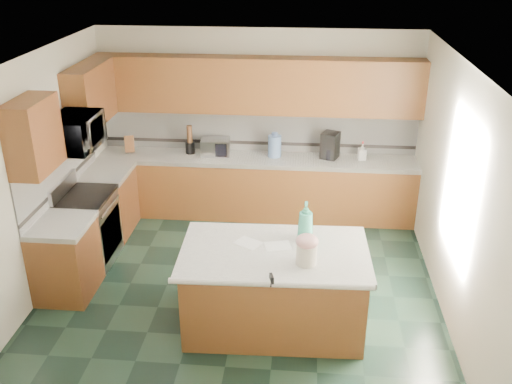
# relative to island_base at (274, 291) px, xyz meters

# --- Properties ---
(floor) EXTENTS (4.60, 4.60, 0.00)m
(floor) POSITION_rel_island_base_xyz_m (-0.43, 0.63, -0.43)
(floor) COLOR black
(floor) RESTS_ON ground
(ceiling) EXTENTS (4.60, 4.60, 0.00)m
(ceiling) POSITION_rel_island_base_xyz_m (-0.43, 0.63, 2.27)
(ceiling) COLOR white
(ceiling) RESTS_ON ground
(wall_back) EXTENTS (4.60, 0.04, 2.70)m
(wall_back) POSITION_rel_island_base_xyz_m (-0.43, 2.95, 0.92)
(wall_back) COLOR silver
(wall_back) RESTS_ON ground
(wall_front) EXTENTS (4.60, 0.04, 2.70)m
(wall_front) POSITION_rel_island_base_xyz_m (-0.43, -1.69, 0.92)
(wall_front) COLOR silver
(wall_front) RESTS_ON ground
(wall_left) EXTENTS (0.04, 4.60, 2.70)m
(wall_left) POSITION_rel_island_base_xyz_m (-2.75, 0.63, 0.92)
(wall_left) COLOR silver
(wall_left) RESTS_ON ground
(wall_right) EXTENTS (0.04, 4.60, 2.70)m
(wall_right) POSITION_rel_island_base_xyz_m (1.89, 0.63, 0.92)
(wall_right) COLOR silver
(wall_right) RESTS_ON ground
(back_base_cab) EXTENTS (4.60, 0.60, 0.86)m
(back_base_cab) POSITION_rel_island_base_xyz_m (-0.43, 2.63, 0.00)
(back_base_cab) COLOR #402010
(back_base_cab) RESTS_ON ground
(back_countertop) EXTENTS (4.60, 0.64, 0.06)m
(back_countertop) POSITION_rel_island_base_xyz_m (-0.43, 2.63, 0.46)
(back_countertop) COLOR white
(back_countertop) RESTS_ON back_base_cab
(back_upper_cab) EXTENTS (4.60, 0.33, 0.78)m
(back_upper_cab) POSITION_rel_island_base_xyz_m (-0.43, 2.76, 1.51)
(back_upper_cab) COLOR #402010
(back_upper_cab) RESTS_ON wall_back
(back_backsplash) EXTENTS (4.60, 0.02, 0.63)m
(back_backsplash) POSITION_rel_island_base_xyz_m (-0.43, 2.92, 0.81)
(back_backsplash) COLOR silver
(back_backsplash) RESTS_ON back_countertop
(back_accent_band) EXTENTS (4.60, 0.01, 0.05)m
(back_accent_band) POSITION_rel_island_base_xyz_m (-0.43, 2.91, 0.61)
(back_accent_band) COLOR black
(back_accent_band) RESTS_ON back_countertop
(left_base_cab_rear) EXTENTS (0.60, 0.82, 0.86)m
(left_base_cab_rear) POSITION_rel_island_base_xyz_m (-2.43, 1.92, 0.00)
(left_base_cab_rear) COLOR #402010
(left_base_cab_rear) RESTS_ON ground
(left_counter_rear) EXTENTS (0.64, 0.82, 0.06)m
(left_counter_rear) POSITION_rel_island_base_xyz_m (-2.43, 1.92, 0.46)
(left_counter_rear) COLOR white
(left_counter_rear) RESTS_ON left_base_cab_rear
(left_base_cab_front) EXTENTS (0.60, 0.72, 0.86)m
(left_base_cab_front) POSITION_rel_island_base_xyz_m (-2.43, 0.39, 0.00)
(left_base_cab_front) COLOR #402010
(left_base_cab_front) RESTS_ON ground
(left_counter_front) EXTENTS (0.64, 0.72, 0.06)m
(left_counter_front) POSITION_rel_island_base_xyz_m (-2.43, 0.39, 0.46)
(left_counter_front) COLOR white
(left_counter_front) RESTS_ON left_base_cab_front
(left_backsplash) EXTENTS (0.02, 2.30, 0.63)m
(left_backsplash) POSITION_rel_island_base_xyz_m (-2.72, 1.18, 0.81)
(left_backsplash) COLOR silver
(left_backsplash) RESTS_ON wall_left
(left_accent_band) EXTENTS (0.01, 2.30, 0.05)m
(left_accent_band) POSITION_rel_island_base_xyz_m (-2.71, 1.18, 0.61)
(left_accent_band) COLOR black
(left_accent_band) RESTS_ON wall_left
(left_upper_cab_rear) EXTENTS (0.33, 1.09, 0.78)m
(left_upper_cab_rear) POSITION_rel_island_base_xyz_m (-2.57, 2.05, 1.51)
(left_upper_cab_rear) COLOR #402010
(left_upper_cab_rear) RESTS_ON wall_left
(left_upper_cab_front) EXTENTS (0.33, 0.72, 0.78)m
(left_upper_cab_front) POSITION_rel_island_base_xyz_m (-2.57, 0.39, 1.51)
(left_upper_cab_front) COLOR #402010
(left_upper_cab_front) RESTS_ON wall_left
(range_body) EXTENTS (0.60, 0.76, 0.88)m
(range_body) POSITION_rel_island_base_xyz_m (-2.43, 1.13, 0.01)
(range_body) COLOR #B7B7BC
(range_body) RESTS_ON ground
(range_oven_door) EXTENTS (0.02, 0.68, 0.55)m
(range_oven_door) POSITION_rel_island_base_xyz_m (-2.14, 1.13, -0.03)
(range_oven_door) COLOR black
(range_oven_door) RESTS_ON range_body
(range_cooktop) EXTENTS (0.62, 0.78, 0.04)m
(range_cooktop) POSITION_rel_island_base_xyz_m (-2.43, 1.13, 0.47)
(range_cooktop) COLOR black
(range_cooktop) RESTS_ON range_body
(range_handle) EXTENTS (0.02, 0.66, 0.02)m
(range_handle) POSITION_rel_island_base_xyz_m (-2.11, 1.13, 0.35)
(range_handle) COLOR #B7B7BC
(range_handle) RESTS_ON range_body
(range_backguard) EXTENTS (0.06, 0.76, 0.18)m
(range_backguard) POSITION_rel_island_base_xyz_m (-2.69, 1.13, 0.59)
(range_backguard) COLOR #B7B7BC
(range_backguard) RESTS_ON range_body
(microwave) EXTENTS (0.50, 0.73, 0.41)m
(microwave) POSITION_rel_island_base_xyz_m (-2.43, 1.13, 1.30)
(microwave) COLOR #B7B7BC
(microwave) RESTS_ON wall_left
(island_base) EXTENTS (1.86, 1.10, 0.86)m
(island_base) POSITION_rel_island_base_xyz_m (0.00, 0.00, 0.00)
(island_base) COLOR #402010
(island_base) RESTS_ON ground
(island_top) EXTENTS (1.96, 1.20, 0.06)m
(island_top) POSITION_rel_island_base_xyz_m (0.00, 0.00, 0.46)
(island_top) COLOR white
(island_top) RESTS_ON island_base
(island_bullnose) EXTENTS (1.93, 0.12, 0.06)m
(island_bullnose) POSITION_rel_island_base_xyz_m (0.00, -0.57, 0.46)
(island_bullnose) COLOR white
(island_bullnose) RESTS_ON island_base
(treat_jar) EXTENTS (0.22, 0.22, 0.21)m
(treat_jar) POSITION_rel_island_base_xyz_m (0.32, -0.22, 0.60)
(treat_jar) COLOR beige
(treat_jar) RESTS_ON island_top
(treat_jar_lid) EXTENTS (0.22, 0.22, 0.14)m
(treat_jar_lid) POSITION_rel_island_base_xyz_m (0.32, -0.22, 0.74)
(treat_jar_lid) COLOR #E5A3A5
(treat_jar_lid) RESTS_ON treat_jar
(treat_jar_knob) EXTENTS (0.07, 0.03, 0.03)m
(treat_jar_knob) POSITION_rel_island_base_xyz_m (0.32, -0.22, 0.79)
(treat_jar_knob) COLOR tan
(treat_jar_knob) RESTS_ON treat_jar_lid
(treat_jar_knob_end_l) EXTENTS (0.04, 0.04, 0.04)m
(treat_jar_knob_end_l) POSITION_rel_island_base_xyz_m (0.29, -0.22, 0.79)
(treat_jar_knob_end_l) COLOR tan
(treat_jar_knob_end_l) RESTS_ON treat_jar_lid
(treat_jar_knob_end_r) EXTENTS (0.04, 0.04, 0.04)m
(treat_jar_knob_end_r) POSITION_rel_island_base_xyz_m (0.36, -0.22, 0.79)
(treat_jar_knob_end_r) COLOR tan
(treat_jar_knob_end_r) RESTS_ON treat_jar_lid
(soap_bottle_island) EXTENTS (0.17, 0.18, 0.43)m
(soap_bottle_island) POSITION_rel_island_base_xyz_m (0.30, 0.27, 0.70)
(soap_bottle_island) COLOR teal
(soap_bottle_island) RESTS_ON island_top
(paper_sheet_a) EXTENTS (0.30, 0.25, 0.00)m
(paper_sheet_a) POSITION_rel_island_base_xyz_m (0.03, 0.09, 0.49)
(paper_sheet_a) COLOR white
(paper_sheet_a) RESTS_ON island_top
(paper_sheet_b) EXTENTS (0.33, 0.30, 0.00)m
(paper_sheet_b) POSITION_rel_island_base_xyz_m (-0.28, 0.13, 0.49)
(paper_sheet_b) COLOR white
(paper_sheet_b) RESTS_ON island_top
(clamp_body) EXTENTS (0.05, 0.10, 0.09)m
(clamp_body) POSITION_rel_island_base_xyz_m (0.00, -0.55, 0.50)
(clamp_body) COLOR black
(clamp_body) RESTS_ON island_top
(clamp_handle) EXTENTS (0.02, 0.07, 0.02)m
(clamp_handle) POSITION_rel_island_base_xyz_m (0.00, -0.61, 0.48)
(clamp_handle) COLOR black
(clamp_handle) RESTS_ON island_top
(knife_block) EXTENTS (0.18, 0.21, 0.27)m
(knife_block) POSITION_rel_island_base_xyz_m (-2.31, 2.68, 0.61)
(knife_block) COLOR #472814
(knife_block) RESTS_ON back_countertop
(utensil_crock) EXTENTS (0.14, 0.14, 0.17)m
(utensil_crock) POSITION_rel_island_base_xyz_m (-1.41, 2.71, 0.58)
(utensil_crock) COLOR black
(utensil_crock) RESTS_ON back_countertop
(utensil_bundle) EXTENTS (0.08, 0.08, 0.25)m
(utensil_bundle) POSITION_rel_island_base_xyz_m (-1.41, 2.71, 0.79)
(utensil_bundle) COLOR #472814
(utensil_bundle) RESTS_ON utensil_crock
(toaster_oven) EXTENTS (0.43, 0.32, 0.24)m
(toaster_oven) POSITION_rel_island_base_xyz_m (-1.03, 2.68, 0.61)
(toaster_oven) COLOR #B7B7BC
(toaster_oven) RESTS_ON back_countertop
(toaster_oven_door) EXTENTS (0.37, 0.01, 0.20)m
(toaster_oven_door) POSITION_rel_island_base_xyz_m (-1.03, 2.55, 0.61)
(toaster_oven_door) COLOR black
(toaster_oven_door) RESTS_ON toaster_oven
(paper_towel) EXTENTS (0.11, 0.11, 0.25)m
(paper_towel) POSITION_rel_island_base_xyz_m (-0.21, 2.73, 0.61)
(paper_towel) COLOR white
(paper_towel) RESTS_ON back_countertop
(paper_towel_base) EXTENTS (0.16, 0.16, 0.01)m
(paper_towel_base) POSITION_rel_island_base_xyz_m (-0.21, 2.73, 0.50)
(paper_towel_base) COLOR #B7B7BC
(paper_towel_base) RESTS_ON back_countertop
(water_jug) EXTENTS (0.19, 0.19, 0.31)m
(water_jug) POSITION_rel_island_base_xyz_m (-0.17, 2.69, 0.65)
(water_jug) COLOR #6788C3
(water_jug) RESTS_ON back_countertop
(water_jug_neck) EXTENTS (0.09, 0.09, 0.04)m
(water_jug_neck) POSITION_rel_island_base_xyz_m (-0.17, 2.69, 0.83)
(water_jug_neck) COLOR #6788C3
(water_jug_neck) RESTS_ON water_jug
(coffee_maker) EXTENTS (0.30, 0.31, 0.38)m
(coffee_maker) POSITION_rel_island_base_xyz_m (0.63, 2.71, 0.68)
(coffee_maker) COLOR black
(coffee_maker) RESTS_ON back_countertop
(coffee_carafe) EXTENTS (0.16, 0.16, 0.16)m
(coffee_carafe) POSITION_rel_island_base_xyz_m (0.63, 2.65, 0.57)
(coffee_carafe) COLOR black
(coffee_carafe) RESTS_ON back_countertop
(soap_bottle_back) EXTENTS (0.12, 0.12, 0.24)m
(soap_bottle_back) POSITION_rel_island_base_xyz_m (1.08, 2.68, 0.61)
(soap_bottle_back) COLOR white
(soap_bottle_back) RESTS_ON back_countertop
(soap_back_cap) EXTENTS (0.02, 0.02, 0.03)m
(soap_back_cap) POSITION_rel_island_base_xyz_m (1.08, 2.68, 0.74)
(soap_back_cap) COLOR red
(soap_back_cap) RESTS_ON soap_bottle_back
(window_light_proxy) EXTENTS (0.02, 1.40, 1.10)m
(window_light_proxy) POSITION_rel_island_base_xyz_m (1.86, 0.43, 1.07)
(window_light_proxy) COLOR white
(window_light_proxy) RESTS_ON wall_right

